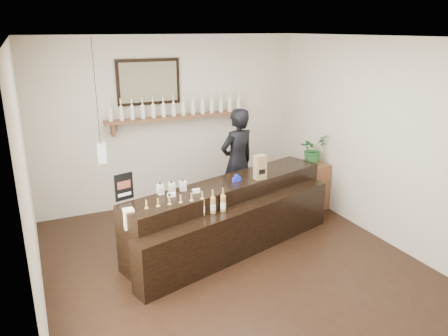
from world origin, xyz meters
TOP-DOWN VIEW (x-y plane):
  - ground at (0.00, 0.00)m, footprint 5.00×5.00m
  - room_shell at (0.00, 0.00)m, footprint 5.00×5.00m
  - back_wall_decor at (-0.14, 2.37)m, footprint 2.66×0.96m
  - counter at (0.22, 0.58)m, footprint 3.21×1.72m
  - promo_sign at (-1.21, 0.65)m, footprint 0.24×0.08m
  - paper_bag at (0.67, 0.63)m, footprint 0.16×0.12m
  - tape_dispenser at (0.33, 0.67)m, footprint 0.13×0.07m
  - side_cabinet at (2.00, 1.25)m, footprint 0.47×0.59m
  - potted_plant at (2.00, 1.25)m, footprint 0.53×0.49m
  - shopkeeper at (0.78, 1.55)m, footprint 0.80×0.62m

SIDE VIEW (x-z plane):
  - ground at x=0.00m, z-range 0.00..0.00m
  - side_cabinet at x=2.00m, z-range 0.00..0.77m
  - counter at x=0.22m, z-range -0.10..0.94m
  - tape_dispenser at x=0.33m, z-range 0.88..0.98m
  - shopkeeper at x=0.78m, z-range 0.00..1.95m
  - potted_plant at x=2.00m, z-range 0.77..1.25m
  - promo_sign at x=-1.21m, z-range 0.89..1.22m
  - paper_bag at x=0.67m, z-range 0.89..1.23m
  - room_shell at x=0.00m, z-range -0.80..4.20m
  - back_wall_decor at x=-0.14m, z-range 0.91..2.60m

